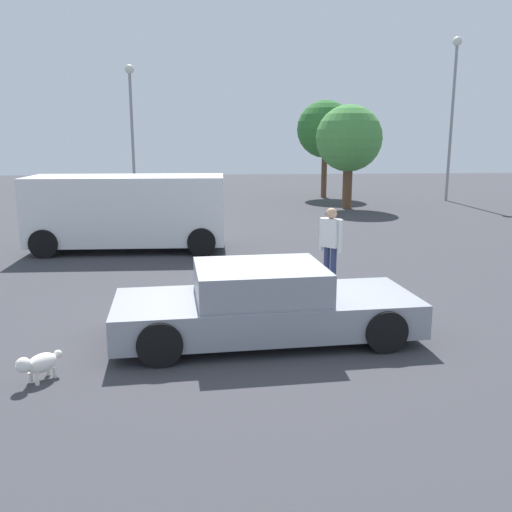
% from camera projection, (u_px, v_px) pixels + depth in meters
% --- Properties ---
extents(ground_plane, '(80.00, 80.00, 0.00)m').
position_uv_depth(ground_plane, '(254.00, 332.00, 8.94)').
color(ground_plane, '#38383D').
extents(sedan_foreground, '(4.80, 2.18, 1.18)m').
position_uv_depth(sedan_foreground, '(264.00, 305.00, 8.58)').
color(sedan_foreground, gray).
rests_on(sedan_foreground, ground_plane).
extents(dog, '(0.48, 0.57, 0.40)m').
position_uv_depth(dog, '(38.00, 364.00, 7.10)').
color(dog, white).
rests_on(dog, ground_plane).
extents(van_white, '(5.37, 2.27, 2.07)m').
position_uv_depth(van_white, '(128.00, 210.00, 15.37)').
color(van_white, white).
rests_on(van_white, ground_plane).
extents(pedestrian, '(0.45, 0.46, 1.67)m').
position_uv_depth(pedestrian, '(331.00, 240.00, 11.59)').
color(pedestrian, navy).
rests_on(pedestrian, ground_plane).
extents(light_post_near, '(0.44, 0.44, 6.56)m').
position_uv_depth(light_post_near, '(131.00, 110.00, 26.82)').
color(light_post_near, gray).
rests_on(light_post_near, ground_plane).
extents(light_post_far, '(0.44, 0.44, 7.85)m').
position_uv_depth(light_post_far, '(454.00, 95.00, 26.77)').
color(light_post_far, gray).
rests_on(light_post_far, ground_plane).
extents(tree_back_left, '(2.96, 2.96, 5.04)m').
position_uv_depth(tree_back_left, '(325.00, 129.00, 28.67)').
color(tree_back_left, brown).
rests_on(tree_back_left, ground_plane).
extents(tree_back_center, '(2.91, 2.91, 4.55)m').
position_uv_depth(tree_back_center, '(349.00, 139.00, 24.12)').
color(tree_back_center, brown).
rests_on(tree_back_center, ground_plane).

